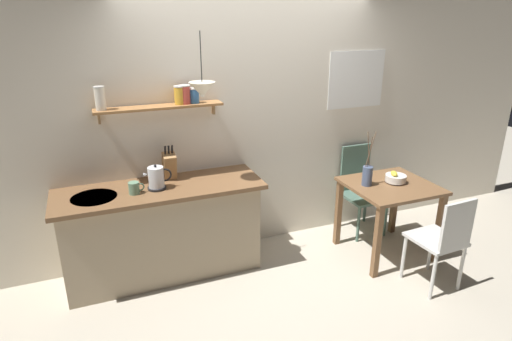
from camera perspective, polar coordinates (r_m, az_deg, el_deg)
ground_plane at (r=4.34m, az=2.51°, el=-12.77°), size 14.00×14.00×0.00m
back_wall at (r=4.43m, az=1.77°, el=7.07°), size 6.80×0.11×2.70m
kitchen_counter at (r=4.13m, az=-12.18°, el=-7.74°), size 1.83×0.63×0.90m
wall_shelf at (r=3.92m, az=-12.27°, el=8.98°), size 1.12×0.20×0.33m
dining_table at (r=4.50m, az=17.23°, el=-3.33°), size 0.83×0.77×0.76m
dining_chair_near at (r=4.13m, az=23.52°, el=-8.21°), size 0.42×0.44×0.91m
dining_chair_far at (r=4.98m, az=13.54°, el=-2.00°), size 0.42×0.44×0.97m
fruit_bowl at (r=4.49m, az=17.97°, el=-0.94°), size 0.20×0.20×0.12m
twig_vase at (r=4.33m, az=14.51°, el=-0.60°), size 0.10×0.10×0.55m
electric_kettle at (r=3.86m, az=-13.02°, el=-0.99°), size 0.25×0.16×0.23m
knife_block at (r=4.05m, az=-11.39°, el=0.67°), size 0.11×0.18×0.33m
coffee_mug_by_sink at (r=3.82m, az=-15.79°, el=-2.24°), size 0.13×0.09×0.10m
pendant_lamp at (r=3.69m, az=-7.12°, el=10.60°), size 0.22×0.22×0.53m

